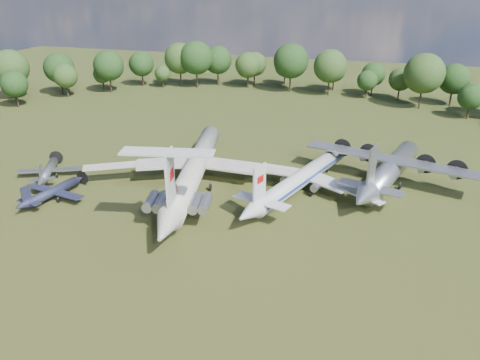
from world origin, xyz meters
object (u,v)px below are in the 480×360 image
(small_prop_west, at_px, (53,194))
(an12_transport, at_px, (390,173))
(tu104_jet, at_px, (302,181))
(il62_airliner, at_px, (195,172))
(small_prop_northwest, at_px, (49,172))
(person_on_il62, at_px, (176,189))

(small_prop_west, bearing_deg, an12_transport, 33.29)
(an12_transport, bearing_deg, tu104_jet, -137.70)
(tu104_jet, xyz_separation_m, an12_transport, (15.15, 7.48, 0.37))
(il62_airliner, relative_size, small_prop_west, 3.40)
(an12_transport, distance_m, small_prop_northwest, 64.89)
(tu104_jet, relative_size, small_prop_northwest, 2.63)
(an12_transport, bearing_deg, il62_airliner, -147.10)
(il62_airliner, relative_size, tu104_jet, 1.32)
(small_prop_northwest, bearing_deg, tu104_jet, -15.47)
(small_prop_west, bearing_deg, small_prop_northwest, 141.29)
(tu104_jet, distance_m, small_prop_northwest, 48.55)
(small_prop_west, height_order, small_prop_northwest, small_prop_west)
(tu104_jet, distance_m, small_prop_west, 43.89)
(an12_transport, bearing_deg, person_on_il62, -125.46)
(tu104_jet, relative_size, an12_transport, 1.12)
(small_prop_northwest, relative_size, person_on_il62, 9.92)
(tu104_jet, xyz_separation_m, small_prop_west, (-40.90, -15.92, -0.89))
(tu104_jet, height_order, person_on_il62, person_on_il62)
(il62_airliner, distance_m, an12_transport, 36.18)
(an12_transport, relative_size, person_on_il62, 23.35)
(small_prop_west, xyz_separation_m, person_on_il62, (24.38, -1.81, 4.97))
(an12_transport, height_order, small_prop_west, an12_transport)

